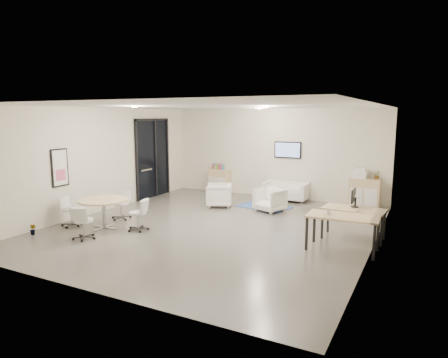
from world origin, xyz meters
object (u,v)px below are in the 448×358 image
sideboard_left (219,181)px  armchair_left (219,194)px  sideboard_right (364,193)px  armchair_right (270,199)px  desk_rear (354,212)px  round_table (103,202)px  desk_front (343,219)px  loveseat (286,192)px

sideboard_left → armchair_left: (1.09, -2.08, -0.04)m
sideboard_right → armchair_right: bearing=-142.2°
sideboard_right → armchair_right: size_ratio=1.19×
sideboard_left → sideboard_right: (5.35, -0.02, 0.02)m
desk_rear → round_table: bearing=-156.6°
sideboard_right → sideboard_left: bearing=179.8°
desk_front → sideboard_right: bearing=90.3°
sideboard_left → desk_rear: size_ratio=0.61×
desk_rear → desk_front: bearing=-89.4°
sideboard_right → desk_front: (0.20, -4.64, 0.24)m
sideboard_left → armchair_right: (2.83, -1.97, -0.05)m
armchair_left → armchair_right: size_ratio=1.03×
loveseat → armchair_right: (0.10, -1.83, 0.09)m
sideboard_left → round_table: 5.76m
loveseat → round_table: bearing=-120.7°
armchair_right → round_table: bearing=-110.5°
sideboard_left → loveseat: size_ratio=0.59×
sideboard_left → loveseat: 2.74m
loveseat → desk_rear: bearing=-52.0°
armchair_left → desk_rear: size_ratio=0.55×
loveseat → armchair_left: 2.54m
armchair_left → armchair_right: (1.74, 0.10, -0.01)m
desk_rear → round_table: 6.37m
sideboard_right → armchair_left: sideboard_right is taller
loveseat → armchair_right: 1.83m
sideboard_left → desk_front: size_ratio=0.59×
armchair_left → sideboard_right: bearing=90.5°
loveseat → round_table: (-3.14, -5.59, 0.39)m
armchair_left → desk_front: armchair_left is taller
loveseat → desk_rear: size_ratio=1.02×
sideboard_right → desk_rear: sideboard_right is taller
sideboard_right → loveseat: sideboard_right is taller
loveseat → desk_front: desk_front is taller
sideboard_left → desk_rear: bearing=-33.2°
sideboard_left → desk_front: 7.26m
loveseat → armchair_left: size_ratio=1.86×
desk_rear → armchair_left: bearing=165.1°
sideboard_right → desk_rear: bearing=-85.7°
armchair_right → sideboard_left: bearing=165.3°
armchair_right → round_table: armchair_right is taller
loveseat → desk_front: size_ratio=0.99×
sideboard_right → armchair_right: 3.19m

